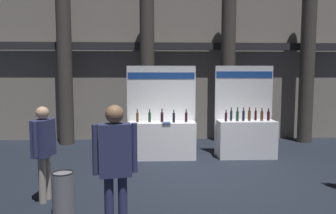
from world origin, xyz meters
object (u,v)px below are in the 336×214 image
at_px(exhibitor_booth_1, 246,134).
at_px(trash_bin, 63,194).
at_px(visitor_1, 44,145).
at_px(visitor_5, 115,160).
at_px(exhibitor_booth_0, 162,135).

bearing_deg(exhibitor_booth_1, trash_bin, -138.26).
bearing_deg(exhibitor_booth_1, visitor_1, -146.63).
bearing_deg(exhibitor_booth_1, visitor_5, -124.97).
relative_size(exhibitor_booth_0, trash_bin, 3.56).
bearing_deg(visitor_5, visitor_1, 124.99).
bearing_deg(exhibitor_booth_0, visitor_1, -126.13).
distance_m(exhibitor_booth_1, visitor_1, 5.29).
bearing_deg(visitor_1, exhibitor_booth_1, 132.21).
distance_m(exhibitor_booth_1, trash_bin, 5.25).
relative_size(exhibitor_booth_0, visitor_1, 1.49).
height_order(exhibitor_booth_0, visitor_5, exhibitor_booth_0).
bearing_deg(exhibitor_booth_0, visitor_5, -99.17).
xyz_separation_m(exhibitor_booth_0, exhibitor_booth_1, (2.30, 0.02, 0.01)).
relative_size(trash_bin, visitor_5, 0.38).
bearing_deg(visitor_1, trash_bin, 48.69).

